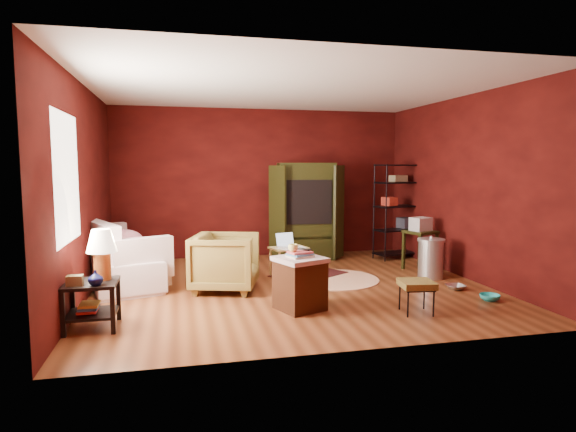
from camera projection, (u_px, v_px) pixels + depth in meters
name	position (u px, v px, depth m)	size (l,w,h in m)	color
room	(289.00, 189.00, 6.77)	(5.54, 5.04, 2.84)	brown
sofa	(119.00, 253.00, 7.18)	(2.25, 0.66, 0.88)	#C3A8A9
armchair	(225.00, 259.00, 6.67)	(0.85, 0.80, 0.88)	black
pet_bowl_steel	(456.00, 280.00, 6.75)	(0.26, 0.06, 0.26)	#B6B9BD
pet_bowl_turquoise	(490.00, 291.00, 6.19)	(0.25, 0.08, 0.25)	#2AC5C7
vase	(96.00, 278.00, 4.94)	(0.15, 0.16, 0.15)	#0D1141
mug	(293.00, 247.00, 5.72)	(0.12, 0.09, 0.12)	#F5EA78
side_table	(97.00, 269.00, 5.14)	(0.53, 0.53, 1.05)	black
sofa_cushions	(116.00, 254.00, 7.11)	(1.58, 2.24, 0.88)	#C3A8A9
hamper	(300.00, 282.00, 5.79)	(0.67, 0.67, 0.73)	#411E0F
footstool	(417.00, 285.00, 5.64)	(0.43, 0.43, 0.39)	black
rug_round	(333.00, 279.00, 7.35)	(1.83, 1.83, 0.01)	white
rug_oriental	(309.00, 274.00, 7.64)	(1.33, 1.22, 0.01)	#4D1415
laptop_desk	(288.00, 250.00, 7.49)	(0.63, 0.54, 0.68)	#D7B762
tv_armoire	(306.00, 209.00, 8.92)	(1.40, 0.81, 1.78)	black
wire_shelving	(398.00, 207.00, 8.97)	(0.93, 0.57, 1.76)	black
small_stand	(421.00, 231.00, 7.96)	(0.55, 0.55, 0.88)	black
trash_can	(431.00, 258.00, 7.42)	(0.50, 0.50, 0.66)	silver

